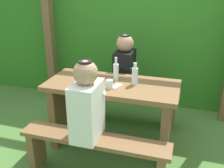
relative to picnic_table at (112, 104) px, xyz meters
The scene contains 12 objects.
ground_plane 0.52m from the picnic_table, ahead, with size 12.00×12.00×0.00m, color #497333.
hedge_backdrop 1.79m from the picnic_table, 90.00° to the left, with size 6.40×1.02×1.98m, color #2D711F.
pergola_post_left 1.72m from the picnic_table, 141.97° to the left, with size 0.12×0.12×2.13m, color brown.
picnic_table is the anchor object (origin of this frame).
bench_near 0.60m from the picnic_table, 90.00° to the right, with size 1.40×0.24×0.46m.
bench_far 0.60m from the picnic_table, 90.00° to the left, with size 1.40×0.24×0.46m.
person_white_shirt 0.63m from the picnic_table, 95.76° to the right, with size 0.25×0.35×0.72m.
person_black_coat 0.62m from the picnic_table, 90.70° to the left, with size 0.25×0.35×0.72m.
drinking_glass 0.33m from the picnic_table, 83.25° to the right, with size 0.07×0.07×0.09m, color silver.
bottle_left 0.42m from the picnic_table, ahead, with size 0.06×0.06×0.23m.
bottle_right 0.37m from the picnic_table, 82.59° to the left, with size 0.06×0.06×0.26m.
cell_phone 0.28m from the picnic_table, 48.12° to the right, with size 0.07×0.14×0.01m, color silver.
Camera 1 is at (0.73, -2.41, 1.78)m, focal length 41.27 mm.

